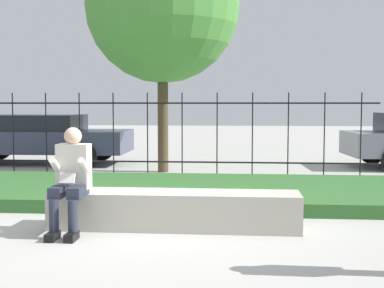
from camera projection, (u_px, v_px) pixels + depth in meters
name	position (u px, v px, depth m)	size (l,w,h in m)	color
ground_plane	(146.00, 228.00, 6.63)	(60.00, 60.00, 0.00)	#B2AFA8
stone_bench	(174.00, 212.00, 6.58)	(3.07, 0.59, 0.46)	#B7B2A3
person_seated_reader	(71.00, 176.00, 6.32)	(0.42, 0.73, 1.26)	black
grass_berm	(169.00, 191.00, 8.82)	(9.77, 3.03, 0.19)	#33662D
iron_fence	(182.00, 134.00, 10.79)	(7.77, 0.03, 1.75)	black
car_parked_left	(37.00, 137.00, 13.58)	(4.60, 1.93, 1.25)	#383D56
tree_behind_fence	(162.00, 6.00, 11.72)	(3.37, 3.37, 5.36)	#4C3D28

